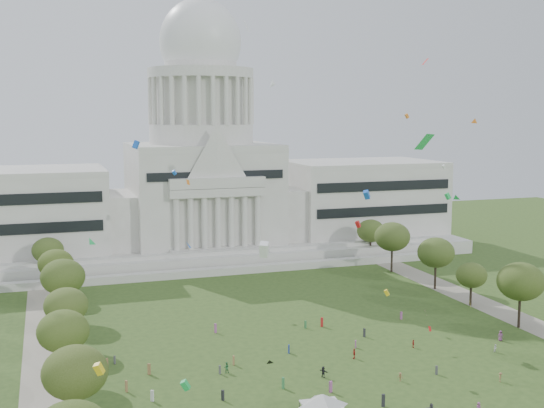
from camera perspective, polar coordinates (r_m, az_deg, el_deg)
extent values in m
plane|color=#314B1C|center=(114.17, 7.45, -14.90)|extent=(400.00, 400.00, 0.00)
cube|color=beige|center=(218.78, -5.85, -3.45)|extent=(160.00, 60.00, 4.00)
cube|color=beige|center=(187.61, -3.61, -5.58)|extent=(130.00, 3.00, 2.00)
cube|color=beige|center=(194.84, -4.22, -4.64)|extent=(140.00, 3.00, 5.00)
cube|color=beige|center=(210.74, -20.58, -0.73)|extent=(50.00, 34.00, 22.00)
cube|color=beige|center=(233.91, 7.42, 0.46)|extent=(50.00, 34.00, 22.00)
cube|color=beige|center=(209.97, -12.91, -1.29)|extent=(12.00, 26.00, 16.00)
cube|color=beige|center=(221.69, 1.11, -0.65)|extent=(12.00, 26.00, 16.00)
cube|color=beige|center=(215.35, -5.85, 0.69)|extent=(44.00, 38.00, 28.00)
cube|color=beige|center=(195.65, -4.57, 0.96)|extent=(28.00, 3.00, 2.40)
cube|color=black|center=(193.44, -20.78, -0.83)|extent=(46.00, 0.40, 11.00)
cube|color=black|center=(218.46, 9.40, 0.46)|extent=(46.00, 0.40, 11.00)
cylinder|color=beige|center=(213.94, -5.92, 5.85)|extent=(32.00, 32.00, 6.00)
cylinder|color=beige|center=(213.89, -5.95, 8.53)|extent=(28.00, 28.00, 14.00)
cylinder|color=beige|center=(214.22, -5.98, 10.80)|extent=(32.40, 32.40, 3.00)
cylinder|color=beige|center=(214.61, -6.00, 12.27)|extent=(22.00, 22.00, 8.00)
ellipsoid|color=silver|center=(214.99, -6.02, 13.33)|extent=(25.00, 25.00, 26.20)
cube|color=gray|center=(131.99, -18.40, -12.08)|extent=(8.00, 160.00, 0.04)
cube|color=gray|center=(162.52, 18.22, -8.36)|extent=(8.00, 160.00, 0.04)
ellipsoid|color=#394818|center=(97.98, -16.16, -13.37)|extent=(8.86, 8.86, 7.25)
cylinder|color=black|center=(119.13, -16.97, -12.79)|extent=(0.56, 0.56, 5.47)
ellipsoid|color=#3A511A|center=(117.28, -17.07, -10.13)|extent=(8.42, 8.42, 6.89)
cylinder|color=black|center=(149.89, 19.98, -8.55)|extent=(0.56, 0.56, 6.20)
ellipsoid|color=#334A17|center=(148.26, 20.09, -6.11)|extent=(9.55, 9.55, 7.82)
cylinder|color=black|center=(134.91, -16.77, -10.41)|extent=(0.56, 0.56, 5.27)
ellipsoid|color=#3E511F|center=(133.32, -16.86, -8.12)|extent=(8.12, 8.12, 6.65)
cylinder|color=black|center=(163.37, 16.29, -7.38)|extent=(0.56, 0.56, 4.56)
ellipsoid|color=#374D19|center=(162.23, 16.35, -5.73)|extent=(7.01, 7.01, 5.74)
cylinder|color=black|center=(152.54, -17.00, -8.18)|extent=(0.56, 0.56, 6.03)
ellipsoid|color=#324818|center=(150.98, -17.10, -5.85)|extent=(9.29, 9.29, 7.60)
cylinder|color=black|center=(175.95, 13.50, -5.99)|extent=(0.56, 0.56, 5.97)
ellipsoid|color=#344B1B|center=(174.61, 13.56, -3.97)|extent=(9.19, 9.19, 7.52)
cylinder|color=black|center=(170.60, -17.57, -6.66)|extent=(0.56, 0.56, 5.41)
ellipsoid|color=#394F16|center=(169.32, -17.64, -4.77)|extent=(8.33, 8.33, 6.81)
cylinder|color=black|center=(192.22, 9.99, -4.69)|extent=(0.56, 0.56, 6.37)
ellipsoid|color=#33461B|center=(190.92, 10.03, -2.71)|extent=(9.82, 9.82, 8.03)
cylinder|color=black|center=(188.26, -18.18, -5.38)|extent=(0.56, 0.56, 5.32)
ellipsoid|color=#354B1A|center=(187.12, -18.25, -3.70)|extent=(8.19, 8.19, 6.70)
cylinder|color=black|center=(208.98, 8.23, -3.80)|extent=(0.56, 0.56, 5.47)
ellipsoid|color=#354C1A|center=(207.94, 8.26, -2.23)|extent=(8.42, 8.42, 6.89)
cylinder|color=#4C4C4C|center=(104.40, 5.04, -16.40)|extent=(0.12, 0.12, 2.27)
cube|color=silver|center=(100.85, 4.26, -16.52)|extent=(5.86, 5.86, 0.18)
pyramid|color=silver|center=(100.45, 4.27, -16.00)|extent=(8.20, 8.20, 1.82)
imported|color=#994C8C|center=(140.90, 18.58, -10.41)|extent=(1.17, 1.03, 2.02)
imported|color=silver|center=(134.31, 18.20, -11.40)|extent=(0.80, 0.57, 1.50)
imported|color=olive|center=(116.94, 10.68, -14.02)|extent=(1.02, 1.03, 1.48)
imported|color=#B21E1E|center=(125.62, 6.89, -12.32)|extent=(0.80, 1.17, 1.82)
imported|color=#26262B|center=(116.80, 4.32, -13.83)|extent=(1.45, 1.87, 1.89)
imported|color=#994C8C|center=(108.36, 16.90, -15.98)|extent=(0.80, 0.93, 1.60)
imported|color=#33723F|center=(118.65, -3.84, -13.48)|extent=(0.98, 0.70, 1.87)
imported|color=olive|center=(120.73, 18.57, -13.57)|extent=(1.11, 1.05, 1.57)
imported|color=#B21E1E|center=(132.81, 11.74, -11.37)|extent=(0.70, 1.00, 1.56)
cube|color=#26262B|center=(107.24, 9.29, -15.90)|extent=(0.59, 0.49, 1.93)
cube|color=#994C8C|center=(149.70, 10.76, -9.15)|extent=(0.44, 0.28, 1.65)
cube|color=olive|center=(113.29, -12.09, -14.69)|extent=(0.40, 0.54, 1.84)
cube|color=#4C4C51|center=(125.32, -13.03, -12.60)|extent=(0.40, 0.46, 1.48)
cube|color=#994C8C|center=(138.90, -4.75, -10.32)|extent=(0.42, 0.56, 1.88)
cube|color=#33723F|center=(124.52, -15.57, -12.81)|extent=(0.45, 0.46, 1.50)
cube|color=#33723F|center=(112.18, 0.94, -14.74)|extent=(0.31, 0.49, 1.84)
cube|color=#B21E1E|center=(142.65, 4.19, -9.82)|extent=(0.60, 0.52, 1.93)
cube|color=#26262B|center=(137.23, 7.73, -10.62)|extent=(0.33, 0.48, 1.72)
cube|color=#4C4C51|center=(120.89, 13.60, -13.36)|extent=(0.48, 0.44, 1.53)
cube|color=navy|center=(127.44, 1.42, -12.03)|extent=(0.39, 0.48, 1.58)
cube|color=#26262B|center=(108.24, -4.14, -15.67)|extent=(0.48, 0.51, 1.65)
cube|color=#994C8C|center=(111.16, 4.93, -14.99)|extent=(0.56, 0.45, 1.83)
cube|color=#4C4C51|center=(118.22, -4.39, -13.66)|extent=(0.30, 0.43, 1.50)
cube|color=#994C8C|center=(131.06, 7.01, -11.55)|extent=(0.39, 0.45, 1.47)
cube|color=#33723F|center=(141.39, 2.81, -10.04)|extent=(0.37, 0.48, 1.62)
cube|color=olive|center=(121.96, -3.23, -12.93)|extent=(0.29, 0.45, 1.67)
cube|color=silver|center=(109.21, -9.99, -15.52)|extent=(0.54, 0.52, 1.76)
cube|color=olive|center=(119.43, -10.25, -13.44)|extent=(0.58, 0.48, 1.89)
cube|color=olive|center=(123.32, -13.64, -12.85)|extent=(0.45, 0.57, 1.89)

